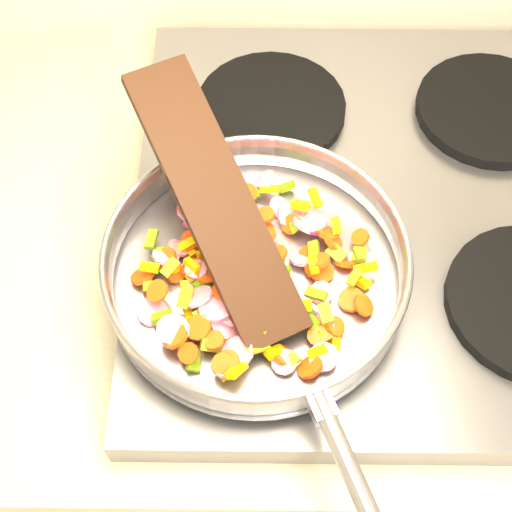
{
  "coord_description": "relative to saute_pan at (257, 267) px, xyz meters",
  "views": [
    {
      "loc": [
        -0.85,
        1.16,
        1.61
      ],
      "look_at": [
        -0.86,
        1.55,
        1.0
      ],
      "focal_mm": 50.0,
      "sensor_mm": 36.0,
      "label": 1
    }
  ],
  "objects": [
    {
      "name": "cooktop",
      "position": [
        0.16,
        0.12,
        -0.06
      ],
      "size": [
        0.6,
        0.6,
        0.04
      ],
      "primitive_type": "cube",
      "color": "#939399",
      "rests_on": "counter_top"
    },
    {
      "name": "grate_fl",
      "position": [
        0.02,
        -0.02,
        -0.04
      ],
      "size": [
        0.19,
        0.19,
        0.02
      ],
      "primitive_type": "cylinder",
      "color": "black",
      "rests_on": "cooktop"
    },
    {
      "name": "grate_bl",
      "position": [
        0.02,
        0.26,
        -0.04
      ],
      "size": [
        0.19,
        0.19,
        0.02
      ],
      "primitive_type": "cylinder",
      "color": "black",
      "rests_on": "cooktop"
    },
    {
      "name": "grate_br",
      "position": [
        0.3,
        0.26,
        -0.04
      ],
      "size": [
        0.19,
        0.19,
        0.02
      ],
      "primitive_type": "cylinder",
      "color": "black",
      "rests_on": "cooktop"
    },
    {
      "name": "saute_pan",
      "position": [
        0.0,
        0.0,
        0.0
      ],
      "size": [
        0.35,
        0.5,
        0.05
      ],
      "rotation": [
        0.0,
        0.0,
        0.37
      ],
      "color": "#9E9EA5",
      "rests_on": "grate_fl"
    },
    {
      "name": "vegetable_heap",
      "position": [
        -0.01,
        -0.01,
        -0.01
      ],
      "size": [
        0.26,
        0.26,
        0.05
      ],
      "color": "#648E10",
      "rests_on": "saute_pan"
    },
    {
      "name": "wooden_spatula",
      "position": [
        -0.04,
        0.05,
        0.05
      ],
      "size": [
        0.2,
        0.3,
        0.13
      ],
      "primitive_type": "cube",
      "rotation": [
        0.0,
        -0.37,
        2.05
      ],
      "color": "black",
      "rests_on": "saute_pan"
    }
  ]
}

